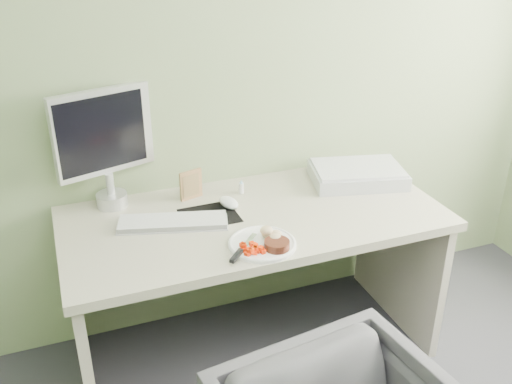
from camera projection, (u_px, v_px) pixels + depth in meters
name	position (u px, v px, depth m)	size (l,w,h in m)	color
wall_back	(224.00, 49.00, 2.45)	(3.50, 3.50, 0.00)	gray
desk	(254.00, 251.00, 2.49)	(1.60, 0.75, 0.73)	beige
plate	(262.00, 244.00, 2.18)	(0.26, 0.26, 0.01)	white
steak	(277.00, 245.00, 2.13)	(0.10, 0.10, 0.03)	black
potato_pile	(269.00, 232.00, 2.19)	(0.11, 0.08, 0.06)	tan
carrot_heap	(252.00, 246.00, 2.11)	(0.07, 0.06, 0.04)	red
steak_knife	(240.00, 251.00, 2.10)	(0.16, 0.17, 0.02)	silver
mousepad	(209.00, 215.00, 2.39)	(0.23, 0.20, 0.00)	black
keyboard	(173.00, 222.00, 2.32)	(0.44, 0.13, 0.02)	white
computer_mouse	(229.00, 203.00, 2.46)	(0.06, 0.12, 0.04)	white
photo_frame	(191.00, 185.00, 2.51)	(0.11, 0.01, 0.13)	#9E6849
eyedrop_bottle	(241.00, 187.00, 2.57)	(0.02, 0.02, 0.07)	white
scanner	(357.00, 175.00, 2.68)	(0.42, 0.28, 0.07)	silver
monitor	(104.00, 142.00, 2.37)	(0.42, 0.17, 0.51)	silver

